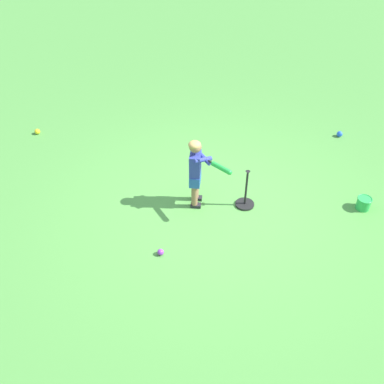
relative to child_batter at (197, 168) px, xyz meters
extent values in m
plane|color=#519942|center=(-0.31, 0.04, -0.65)|extent=(40.00, 40.00, 0.00)
cube|color=#232328|center=(0.01, -0.10, -0.63)|extent=(0.15, 0.10, 0.05)
cylinder|color=#996B4C|center=(0.03, -0.10, -0.44)|extent=(0.09, 0.09, 0.34)
cube|color=#232328|center=(0.00, 0.07, -0.63)|extent=(0.15, 0.10, 0.05)
cylinder|color=#996B4C|center=(0.02, 0.07, -0.44)|extent=(0.09, 0.09, 0.34)
cube|color=#2856A8|center=(0.03, -0.01, -0.19)|extent=(0.16, 0.28, 0.16)
cube|color=#2D3893|center=(0.03, -0.01, 0.06)|extent=(0.16, 0.26, 0.34)
sphere|color=#996B4C|center=(0.03, -0.01, 0.34)|extent=(0.17, 0.17, 0.17)
ellipsoid|color=tan|center=(0.04, -0.01, 0.37)|extent=(0.18, 0.18, 0.11)
sphere|color=green|center=(-0.11, -0.02, 0.15)|extent=(0.04, 0.04, 0.04)
cylinder|color=black|center=(-0.18, 0.05, 0.16)|extent=(0.12, 0.12, 0.05)
cylinder|color=green|center=(-0.35, 0.21, 0.20)|extent=(0.30, 0.29, 0.11)
sphere|color=green|center=(-0.47, 0.33, 0.22)|extent=(0.07, 0.07, 0.07)
cylinder|color=#2D3893|center=(-0.08, -0.05, 0.16)|extent=(0.27, 0.25, 0.14)
cylinder|color=#2D3893|center=(-0.08, 0.02, 0.16)|extent=(0.26, 0.27, 0.14)
sphere|color=blue|center=(-2.29, -2.24, -0.60)|extent=(0.10, 0.10, 0.10)
sphere|color=yellow|center=(3.16, -1.50, -0.60)|extent=(0.10, 0.10, 0.10)
sphere|color=purple|center=(0.32, 1.08, -0.61)|extent=(0.09, 0.09, 0.09)
cylinder|color=black|center=(-0.71, -0.08, -0.64)|extent=(0.28, 0.28, 0.03)
cylinder|color=black|center=(-0.71, -0.08, -0.35)|extent=(0.03, 0.03, 0.55)
cone|color=black|center=(-0.71, -0.08, -0.05)|extent=(0.07, 0.07, 0.04)
cylinder|color=green|center=(-2.42, -0.26, -0.56)|extent=(0.20, 0.20, 0.18)
torus|color=green|center=(-2.42, -0.26, -0.47)|extent=(0.22, 0.22, 0.02)
camera|label=1|loc=(-0.68, 4.93, 3.63)|focal=41.30mm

